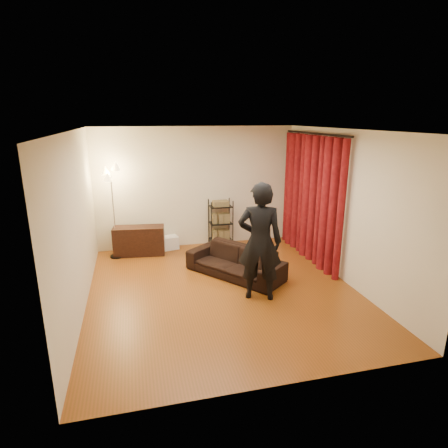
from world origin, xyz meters
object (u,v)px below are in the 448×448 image
object	(u,v)px
wire_shelf	(221,223)
floor_lamp	(114,213)
sofa	(235,262)
media_cabinet	(139,241)
storage_boxes	(170,243)
person	(260,242)

from	to	relation	value
wire_shelf	floor_lamp	distance (m)	2.38
wire_shelf	sofa	bearing A→B (deg)	-74.89
media_cabinet	storage_boxes	distance (m)	0.72
person	floor_lamp	distance (m)	3.42
storage_boxes	floor_lamp	world-z (taller)	floor_lamp
storage_boxes	wire_shelf	xyz separation A→B (m)	(1.18, -0.03, 0.39)
sofa	person	distance (m)	1.19
person	storage_boxes	world-z (taller)	person
person	media_cabinet	size ratio (longest dim) A/B	1.81
person	floor_lamp	xyz separation A→B (m)	(-2.35, 2.49, 0.00)
storage_boxes	sofa	bearing A→B (deg)	-59.28
sofa	wire_shelf	world-z (taller)	wire_shelf
sofa	media_cabinet	size ratio (longest dim) A/B	1.74
person	wire_shelf	world-z (taller)	person
storage_boxes	wire_shelf	distance (m)	1.24
wire_shelf	person	bearing A→B (deg)	-70.33
sofa	storage_boxes	size ratio (longest dim) A/B	5.20
sofa	storage_boxes	distance (m)	2.06
sofa	person	world-z (taller)	person
media_cabinet	floor_lamp	size ratio (longest dim) A/B	0.55
media_cabinet	storage_boxes	bearing A→B (deg)	22.71
sofa	storage_boxes	xyz separation A→B (m)	(-1.05, 1.76, -0.12)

